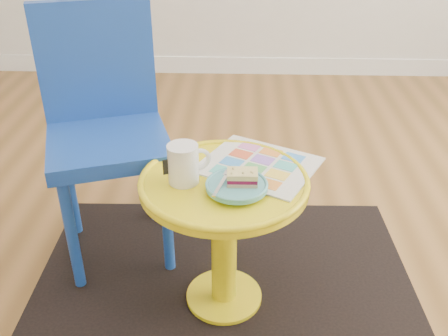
{
  "coord_description": "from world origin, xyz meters",
  "views": [
    {
      "loc": [
        -0.12,
        -1.51,
        1.22
      ],
      "look_at": [
        -0.16,
        -0.28,
        0.51
      ],
      "focal_mm": 40.0,
      "sensor_mm": 36.0,
      "label": 1
    }
  ],
  "objects_px": {
    "plate": "(237,186)",
    "chair": "(105,120)",
    "side_table": "(224,217)",
    "newspaper": "(259,165)",
    "mug": "(184,163)"
  },
  "relations": [
    {
      "from": "newspaper",
      "to": "plate",
      "type": "height_order",
      "value": "plate"
    },
    {
      "from": "newspaper",
      "to": "mug",
      "type": "distance_m",
      "value": 0.24
    },
    {
      "from": "newspaper",
      "to": "plate",
      "type": "bearing_deg",
      "value": -86.04
    },
    {
      "from": "mug",
      "to": "plate",
      "type": "relative_size",
      "value": 0.71
    },
    {
      "from": "chair",
      "to": "plate",
      "type": "bearing_deg",
      "value": -57.2
    },
    {
      "from": "chair",
      "to": "newspaper",
      "type": "xyz_separation_m",
      "value": [
        0.52,
        -0.22,
        -0.04
      ]
    },
    {
      "from": "chair",
      "to": "newspaper",
      "type": "height_order",
      "value": "chair"
    },
    {
      "from": "mug",
      "to": "side_table",
      "type": "bearing_deg",
      "value": -16.56
    },
    {
      "from": "mug",
      "to": "chair",
      "type": "bearing_deg",
      "value": 111.24
    },
    {
      "from": "newspaper",
      "to": "plate",
      "type": "relative_size",
      "value": 1.89
    },
    {
      "from": "side_table",
      "to": "plate",
      "type": "xyz_separation_m",
      "value": [
        0.04,
        -0.06,
        0.15
      ]
    },
    {
      "from": "plate",
      "to": "chair",
      "type": "bearing_deg",
      "value": 140.96
    },
    {
      "from": "side_table",
      "to": "chair",
      "type": "distance_m",
      "value": 0.55
    },
    {
      "from": "side_table",
      "to": "chair",
      "type": "xyz_separation_m",
      "value": [
        -0.42,
        0.31,
        0.17
      ]
    },
    {
      "from": "side_table",
      "to": "newspaper",
      "type": "xyz_separation_m",
      "value": [
        0.1,
        0.09,
        0.13
      ]
    }
  ]
}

